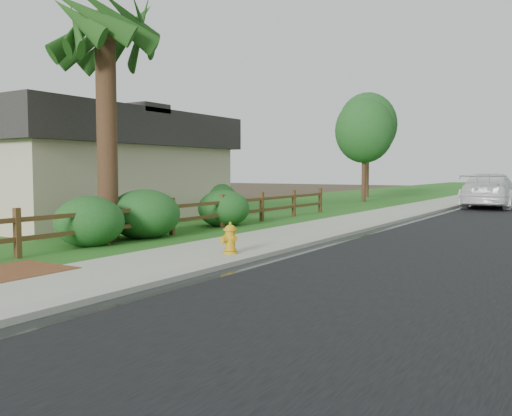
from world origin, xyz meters
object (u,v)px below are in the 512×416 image
Objects in this scene: palm_tree at (105,26)px; white_suv at (490,191)px; ranch_fence at (199,212)px; fire_hydrant at (230,239)px.

palm_tree is 1.13× the size of white_suv.
white_suv reaches higher than ranch_fence.
white_suv is (5.60, 16.06, 0.25)m from ranch_fence.
ranch_fence is at bearing 136.02° from fire_hydrant.
fire_hydrant is (3.50, -3.38, -0.21)m from ranch_fence.
fire_hydrant is at bearing 81.63° from white_suv.
white_suv is (2.10, 19.44, 0.45)m from fire_hydrant.
white_suv is at bearing 71.62° from palm_tree.
ranch_fence is 2.91× the size of white_suv.
ranch_fence is 17.01m from white_suv.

